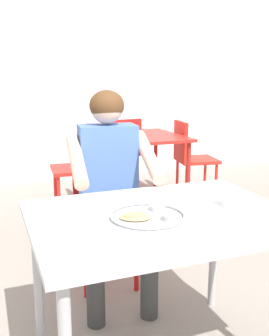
# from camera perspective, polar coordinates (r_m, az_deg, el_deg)

# --- Properties ---
(back_wall) EXTENTS (12.00, 0.12, 3.40)m
(back_wall) POSITION_cam_1_polar(r_m,az_deg,el_deg) (5.17, -12.90, 16.86)
(back_wall) COLOR white
(back_wall) RESTS_ON ground
(table_foreground) EXTENTS (1.11, 0.83, 0.75)m
(table_foreground) POSITION_cam_1_polar(r_m,az_deg,el_deg) (1.73, 3.97, -9.03)
(table_foreground) COLOR silver
(table_foreground) RESTS_ON ground
(thali_tray) EXTENTS (0.32, 0.32, 0.03)m
(thali_tray) POSITION_cam_1_polar(r_m,az_deg,el_deg) (1.65, 2.00, -6.86)
(thali_tray) COLOR #B7BABF
(thali_tray) RESTS_ON table_foreground
(drinking_cup) EXTENTS (0.07, 0.07, 0.09)m
(drinking_cup) POSITION_cam_1_polar(r_m,az_deg,el_deg) (1.82, 13.81, -4.02)
(drinking_cup) COLOR white
(drinking_cup) RESTS_ON table_foreground
(chair_foreground) EXTENTS (0.44, 0.44, 0.84)m
(chair_foreground) POSITION_cam_1_polar(r_m,az_deg,el_deg) (2.60, -4.42, -5.53)
(chair_foreground) COLOR red
(chair_foreground) RESTS_ON ground
(diner_foreground) EXTENTS (0.53, 0.58, 1.25)m
(diner_foreground) POSITION_cam_1_polar(r_m,az_deg,el_deg) (2.33, -3.46, -1.38)
(diner_foreground) COLOR #3B3B3B
(diner_foreground) RESTS_ON ground
(table_background_red) EXTENTS (0.80, 0.93, 0.73)m
(table_background_red) POSITION_cam_1_polar(r_m,az_deg,el_deg) (4.17, 1.08, 3.59)
(table_background_red) COLOR red
(table_background_red) RESTS_ON ground
(chair_red_left) EXTENTS (0.43, 0.46, 0.85)m
(chair_red_left) POSITION_cam_1_polar(r_m,az_deg,el_deg) (3.94, -7.87, 0.85)
(chair_red_left) COLOR red
(chair_red_left) RESTS_ON ground
(chair_red_right) EXTENTS (0.48, 0.47, 0.85)m
(chair_red_right) POSITION_cam_1_polar(r_m,az_deg,el_deg) (4.44, 8.00, 2.02)
(chair_red_right) COLOR red
(chair_red_right) RESTS_ON ground
(chair_red_far) EXTENTS (0.49, 0.48, 0.85)m
(chair_red_far) POSITION_cam_1_polar(r_m,az_deg,el_deg) (4.72, -1.96, 2.83)
(chair_red_far) COLOR red
(chair_red_far) RESTS_ON ground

